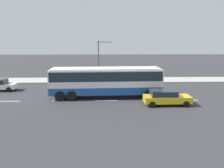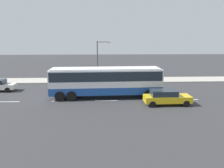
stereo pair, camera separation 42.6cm
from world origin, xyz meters
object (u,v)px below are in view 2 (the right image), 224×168
coach_bus (106,79)px  street_lamp (99,58)px  car_yellow_taxi (166,97)px  pedestrian_near_curb (59,75)px

coach_bus → street_lamp: (-0.84, 8.38, 1.58)m
car_yellow_taxi → pedestrian_near_curb: 17.11m
car_yellow_taxi → pedestrian_near_curb: pedestrian_near_curb is taller
pedestrian_near_curb → street_lamp: street_lamp is taller
coach_bus → car_yellow_taxi: coach_bus is taller
street_lamp → coach_bus: bearing=-84.3°
car_yellow_taxi → pedestrian_near_curb: (-12.70, 11.46, 0.31)m
car_yellow_taxi → street_lamp: street_lamp is taller
pedestrian_near_curb → street_lamp: (5.88, -0.03, 2.55)m
coach_bus → pedestrian_near_curb: 10.81m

